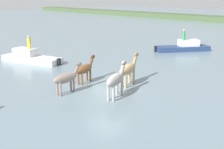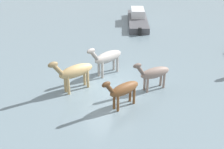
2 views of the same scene
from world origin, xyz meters
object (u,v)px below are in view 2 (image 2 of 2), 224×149
(horse_dark_mare, at_px, (123,90))
(horse_lead, at_px, (107,57))
(horse_dun_straggler, at_px, (75,72))
(boat_dinghy_port, at_px, (138,20))
(horse_mid_herd, at_px, (154,73))

(horse_dark_mare, xyz_separation_m, horse_lead, (3.61, -0.51, 0.13))
(horse_dark_mare, height_order, horse_lead, horse_lead)
(horse_dark_mare, distance_m, horse_lead, 3.65)
(horse_dun_straggler, bearing_deg, boat_dinghy_port, -147.53)
(horse_dun_straggler, distance_m, horse_mid_herd, 4.27)
(horse_dark_mare, relative_size, boat_dinghy_port, 0.37)
(horse_dun_straggler, bearing_deg, horse_lead, -169.76)
(horse_lead, height_order, boat_dinghy_port, horse_lead)
(horse_dark_mare, height_order, boat_dinghy_port, horse_dark_mare)
(horse_dun_straggler, height_order, boat_dinghy_port, horse_dun_straggler)
(horse_mid_herd, bearing_deg, horse_lead, -62.52)
(horse_dark_mare, xyz_separation_m, horse_dun_straggler, (2.47, 1.77, 0.15))
(horse_dark_mare, relative_size, horse_dun_straggler, 0.87)
(horse_lead, distance_m, boat_dinghy_port, 10.60)
(horse_dark_mare, relative_size, horse_lead, 0.89)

